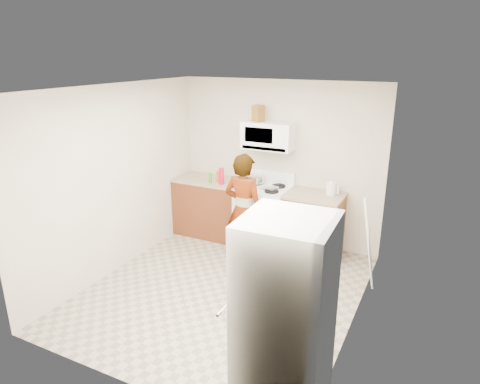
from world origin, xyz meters
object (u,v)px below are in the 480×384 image
Objects in this scene: person at (244,211)px; saucepan at (257,179)px; kettle at (331,189)px; gas_range at (264,215)px; microwave at (269,136)px; fridge at (285,317)px.

saucepan is (-0.19, 0.86, 0.21)m from person.
person is 7.29× the size of saucepan.
gas_range is at bearing -170.48° from kettle.
gas_range is at bearing -83.30° from person.
microwave is at bearing 2.49° from saucepan.
microwave reaches higher than person.
gas_range is at bearing -90.00° from microwave.
fridge is 3.38m from saucepan.
saucepan is at bearing 115.93° from fridge.
person is at bearing -88.77° from gas_range.
fridge reaches higher than saucepan.
saucepan is (-0.18, 0.12, 0.53)m from gas_range.
kettle is at bearing -1.68° from microwave.
fridge is 9.63× the size of kettle.
person is at bearing 121.19° from fridge.
gas_range is 5.11× the size of saucepan.
kettle is (-0.42, 2.95, 0.17)m from fridge.
kettle is 0.80× the size of saucepan.
person reaches higher than saucepan.
microwave is 3.44× the size of saucepan.
gas_range is 1.13m from kettle.
person is 2.54m from fridge.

